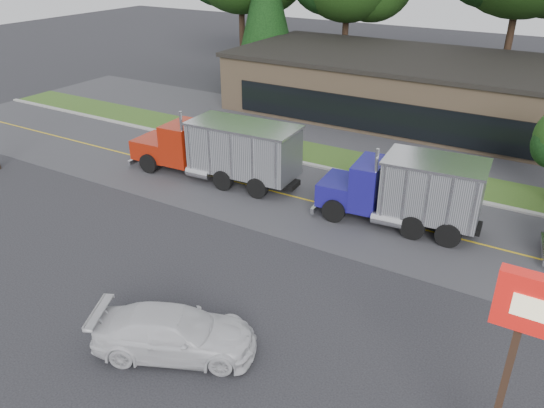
{
  "coord_description": "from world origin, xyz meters",
  "views": [
    {
      "loc": [
        10.04,
        -12.61,
        11.88
      ],
      "look_at": [
        -0.27,
        4.64,
        1.8
      ],
      "focal_mm": 35.0,
      "sensor_mm": 36.0,
      "label": 1
    }
  ],
  "objects": [
    {
      "name": "ground",
      "position": [
        0.0,
        0.0,
        0.0
      ],
      "size": [
        140.0,
        140.0,
        0.0
      ],
      "primitive_type": "plane",
      "color": "#37373C",
      "rests_on": "ground"
    },
    {
      "name": "road",
      "position": [
        0.0,
        9.0,
        0.0
      ],
      "size": [
        60.0,
        8.0,
        0.02
      ],
      "primitive_type": "cube",
      "color": "#4E4E52",
      "rests_on": "ground"
    },
    {
      "name": "center_line",
      "position": [
        0.0,
        9.0,
        0.0
      ],
      "size": [
        60.0,
        0.12,
        0.01
      ],
      "primitive_type": "cube",
      "color": "gold",
      "rests_on": "ground"
    },
    {
      "name": "curb",
      "position": [
        0.0,
        13.2,
        0.0
      ],
      "size": [
        60.0,
        0.3,
        0.12
      ],
      "primitive_type": "cube",
      "color": "#9E9E99",
      "rests_on": "ground"
    },
    {
      "name": "grass_verge",
      "position": [
        0.0,
        15.0,
        0.0
      ],
      "size": [
        60.0,
        3.4,
        0.03
      ],
      "primitive_type": "cube",
      "color": "#2E511B",
      "rests_on": "ground"
    },
    {
      "name": "far_parking",
      "position": [
        0.0,
        20.0,
        0.0
      ],
      "size": [
        60.0,
        7.0,
        0.02
      ],
      "primitive_type": "cube",
      "color": "#4E4E52",
      "rests_on": "ground"
    },
    {
      "name": "strip_mall",
      "position": [
        2.0,
        26.0,
        2.0
      ],
      "size": [
        32.0,
        12.0,
        4.0
      ],
      "primitive_type": "cube",
      "color": "#917659",
      "rests_on": "ground"
    },
    {
      "name": "evergreen_left",
      "position": [
        -16.0,
        30.0,
        6.95
      ],
      "size": [
        5.56,
        5.56,
        12.64
      ],
      "color": "#382619",
      "rests_on": "ground"
    },
    {
      "name": "dump_truck_red",
      "position": [
        -5.96,
        8.95,
        1.81
      ],
      "size": [
        10.05,
        3.11,
        3.36
      ],
      "rotation": [
        0.0,
        0.0,
        3.19
      ],
      "color": "black",
      "rests_on": "ground"
    },
    {
      "name": "dump_truck_blue",
      "position": [
        4.28,
        9.05,
        1.8
      ],
      "size": [
        7.48,
        3.22,
        3.36
      ],
      "rotation": [
        0.0,
        0.0,
        3.23
      ],
      "color": "black",
      "rests_on": "ground"
    },
    {
      "name": "rally_car",
      "position": [
        0.67,
        -2.91,
        0.75
      ],
      "size": [
        5.57,
        4.09,
        1.5
      ],
      "primitive_type": "imported",
      "rotation": [
        0.0,
        0.0,
        2.01
      ],
      "color": "silver",
      "rests_on": "ground"
    }
  ]
}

